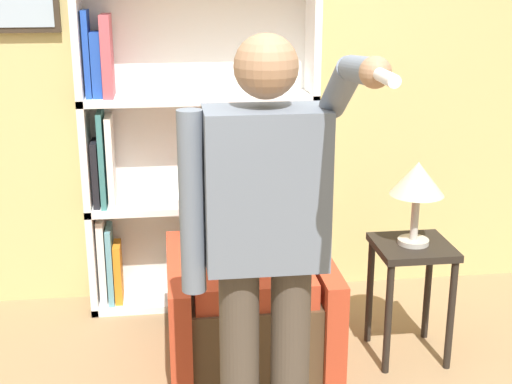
{
  "coord_description": "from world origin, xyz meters",
  "views": [
    {
      "loc": [
        -0.4,
        -2.09,
        1.92
      ],
      "look_at": [
        -0.04,
        0.71,
        1.04
      ],
      "focal_mm": 50.0,
      "sensor_mm": 36.0,
      "label": 1
    }
  ],
  "objects": [
    {
      "name": "wall_back",
      "position": [
        -0.01,
        2.03,
        1.4
      ],
      "size": [
        8.0,
        0.11,
        2.8
      ],
      "color": "tan",
      "rests_on": "ground_plane"
    },
    {
      "name": "bookcase",
      "position": [
        -0.31,
        1.87,
        0.92
      ],
      "size": [
        1.31,
        0.28,
        1.86
      ],
      "color": "white",
      "rests_on": "ground_plane"
    },
    {
      "name": "armchair",
      "position": [
        -0.02,
        1.19,
        0.36
      ],
      "size": [
        0.8,
        0.84,
        1.15
      ],
      "color": "#4C3823",
      "rests_on": "ground_plane"
    },
    {
      "name": "person_standing",
      "position": [
        -0.06,
        0.28,
        0.99
      ],
      "size": [
        0.58,
        0.78,
        1.72
      ],
      "color": "#473D33",
      "rests_on": "ground_plane"
    },
    {
      "name": "side_table",
      "position": [
        0.8,
        1.09,
        0.48
      ],
      "size": [
        0.38,
        0.38,
        0.62
      ],
      "color": "black",
      "rests_on": "ground_plane"
    },
    {
      "name": "table_lamp",
      "position": [
        0.8,
        1.09,
        0.93
      ],
      "size": [
        0.26,
        0.26,
        0.42
      ],
      "color": "#B7B2A8",
      "rests_on": "side_table"
    }
  ]
}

